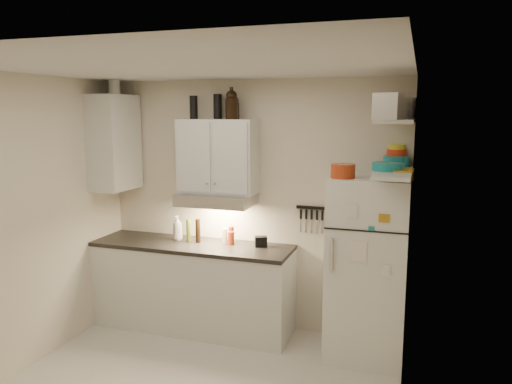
% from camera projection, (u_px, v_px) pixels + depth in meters
% --- Properties ---
extents(ceiling, '(3.20, 3.00, 0.02)m').
position_uv_depth(ceiling, '(184.00, 65.00, 3.62)').
color(ceiling, silver).
rests_on(ceiling, ground).
extents(back_wall, '(3.20, 0.02, 2.60)m').
position_uv_depth(back_wall, '(252.00, 205.00, 5.24)').
color(back_wall, beige).
rests_on(back_wall, ground).
extents(left_wall, '(0.02, 3.00, 2.60)m').
position_uv_depth(left_wall, '(20.00, 225.00, 4.32)').
color(left_wall, beige).
rests_on(left_wall, ground).
extents(right_wall, '(0.02, 3.00, 2.60)m').
position_uv_depth(right_wall, '(407.00, 260.00, 3.33)').
color(right_wall, beige).
rests_on(right_wall, ground).
extents(base_cabinet, '(2.10, 0.60, 0.88)m').
position_uv_depth(base_cabinet, '(193.00, 288.00, 5.26)').
color(base_cabinet, silver).
rests_on(base_cabinet, floor).
extents(countertop, '(2.10, 0.62, 0.04)m').
position_uv_depth(countertop, '(192.00, 245.00, 5.18)').
color(countertop, black).
rests_on(countertop, base_cabinet).
extents(upper_cabinet, '(0.80, 0.33, 0.75)m').
position_uv_depth(upper_cabinet, '(218.00, 156.00, 5.09)').
color(upper_cabinet, silver).
rests_on(upper_cabinet, back_wall).
extents(side_cabinet, '(0.33, 0.55, 1.00)m').
position_uv_depth(side_cabinet, '(114.00, 143.00, 5.29)').
color(side_cabinet, silver).
rests_on(side_cabinet, left_wall).
extents(range_hood, '(0.76, 0.46, 0.12)m').
position_uv_depth(range_hood, '(216.00, 199.00, 5.09)').
color(range_hood, silver).
rests_on(range_hood, back_wall).
extents(fridge, '(0.70, 0.68, 1.70)m').
position_uv_depth(fridge, '(368.00, 268.00, 4.60)').
color(fridge, silver).
rests_on(fridge, floor).
extents(shelf_hi, '(0.30, 0.95, 0.03)m').
position_uv_depth(shelf_hi, '(396.00, 121.00, 4.19)').
color(shelf_hi, silver).
rests_on(shelf_hi, right_wall).
extents(shelf_lo, '(0.30, 0.95, 0.03)m').
position_uv_depth(shelf_lo, '(394.00, 173.00, 4.26)').
color(shelf_lo, silver).
rests_on(shelf_lo, right_wall).
extents(knife_strip, '(0.42, 0.02, 0.03)m').
position_uv_depth(knife_strip, '(317.00, 208.00, 5.00)').
color(knife_strip, black).
rests_on(knife_strip, back_wall).
extents(dutch_oven, '(0.27, 0.27, 0.12)m').
position_uv_depth(dutch_oven, '(343.00, 171.00, 4.36)').
color(dutch_oven, '#A83313').
rests_on(dutch_oven, fridge).
extents(book_stack, '(0.22, 0.27, 0.09)m').
position_uv_depth(book_stack, '(401.00, 174.00, 4.27)').
color(book_stack, '#B47B16').
rests_on(book_stack, fridge).
extents(spice_jar, '(0.08, 0.08, 0.11)m').
position_uv_depth(spice_jar, '(376.00, 173.00, 4.31)').
color(spice_jar, silver).
rests_on(spice_jar, fridge).
extents(stock_pot, '(0.32, 0.32, 0.18)m').
position_uv_depth(stock_pot, '(402.00, 108.00, 4.41)').
color(stock_pot, silver).
rests_on(stock_pot, shelf_hi).
extents(tin_a, '(0.22, 0.21, 0.18)m').
position_uv_depth(tin_a, '(395.00, 108.00, 4.15)').
color(tin_a, '#AAAAAD').
rests_on(tin_a, shelf_hi).
extents(tin_b, '(0.25, 0.25, 0.20)m').
position_uv_depth(tin_b, '(389.00, 106.00, 3.83)').
color(tin_b, '#AAAAAD').
rests_on(tin_b, shelf_hi).
extents(bowl_teal, '(0.24, 0.24, 0.09)m').
position_uv_depth(bowl_teal, '(396.00, 161.00, 4.60)').
color(bowl_teal, teal).
rests_on(bowl_teal, shelf_lo).
extents(bowl_orange, '(0.19, 0.19, 0.06)m').
position_uv_depth(bowl_orange, '(397.00, 152.00, 4.68)').
color(bowl_orange, red).
rests_on(bowl_orange, bowl_teal).
extents(bowl_yellow, '(0.15, 0.15, 0.05)m').
position_uv_depth(bowl_yellow, '(397.00, 147.00, 4.67)').
color(bowl_yellow, gold).
rests_on(bowl_yellow, bowl_orange).
extents(plates, '(0.28, 0.28, 0.07)m').
position_uv_depth(plates, '(388.00, 167.00, 4.28)').
color(plates, teal).
rests_on(plates, shelf_lo).
extents(growler_a, '(0.12, 0.12, 0.24)m').
position_uv_depth(growler_a, '(234.00, 107.00, 5.02)').
color(growler_a, black).
rests_on(growler_a, upper_cabinet).
extents(growler_b, '(0.15, 0.15, 0.29)m').
position_uv_depth(growler_b, '(232.00, 104.00, 4.91)').
color(growler_b, black).
rests_on(growler_b, upper_cabinet).
extents(thermos_a, '(0.09, 0.09, 0.25)m').
position_uv_depth(thermos_a, '(218.00, 107.00, 5.08)').
color(thermos_a, black).
rests_on(thermos_a, upper_cabinet).
extents(thermos_b, '(0.08, 0.08, 0.24)m').
position_uv_depth(thermos_b, '(194.00, 107.00, 5.09)').
color(thermos_b, black).
rests_on(thermos_b, upper_cabinet).
extents(side_jar, '(0.16, 0.16, 0.16)m').
position_uv_depth(side_jar, '(114.00, 87.00, 5.18)').
color(side_jar, silver).
rests_on(side_jar, side_cabinet).
extents(soap_bottle, '(0.13, 0.13, 0.30)m').
position_uv_depth(soap_bottle, '(177.00, 226.00, 5.31)').
color(soap_bottle, silver).
rests_on(soap_bottle, countertop).
extents(pepper_mill, '(0.07, 0.07, 0.18)m').
position_uv_depth(pepper_mill, '(231.00, 235.00, 5.17)').
color(pepper_mill, '#612B1D').
rests_on(pepper_mill, countertop).
extents(oil_bottle, '(0.05, 0.05, 0.24)m').
position_uv_depth(oil_bottle, '(189.00, 231.00, 5.23)').
color(oil_bottle, '#546218').
rests_on(oil_bottle, countertop).
extents(vinegar_bottle, '(0.07, 0.07, 0.25)m').
position_uv_depth(vinegar_bottle, '(198.00, 231.00, 5.20)').
color(vinegar_bottle, black).
rests_on(vinegar_bottle, countertop).
extents(clear_bottle, '(0.06, 0.06, 0.16)m').
position_uv_depth(clear_bottle, '(225.00, 236.00, 5.17)').
color(clear_bottle, silver).
rests_on(clear_bottle, countertop).
extents(red_jar, '(0.08, 0.08, 0.14)m').
position_uv_depth(red_jar, '(231.00, 238.00, 5.13)').
color(red_jar, '#A83313').
rests_on(red_jar, countertop).
extents(caddy, '(0.15, 0.13, 0.10)m').
position_uv_depth(caddy, '(261.00, 241.00, 5.06)').
color(caddy, black).
rests_on(caddy, countertop).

